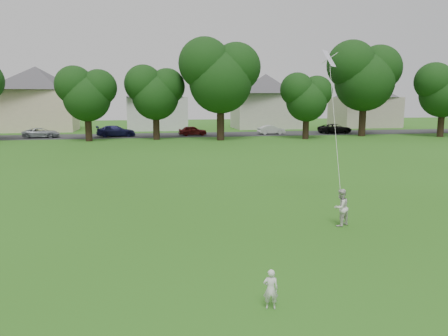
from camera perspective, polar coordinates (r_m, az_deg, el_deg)
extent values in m
plane|color=#285B14|center=(12.37, -0.73, -12.12)|extent=(160.00, 160.00, 0.00)
cube|color=#2D2D30|center=(53.59, -8.35, 4.26)|extent=(90.00, 7.00, 0.01)
imported|color=silver|center=(9.73, 6.11, -15.46)|extent=(0.36, 0.28, 0.89)
imported|color=silver|center=(15.98, 15.00, -5.02)|extent=(0.80, 0.74, 1.33)
plane|color=white|center=(19.58, 13.58, 13.74)|extent=(0.87, 0.88, 0.69)
cylinder|color=white|center=(17.53, 14.25, 5.80)|extent=(0.01, 0.01, 6.58)
cylinder|color=black|center=(47.88, -17.29, 5.17)|extent=(0.70, 0.70, 3.01)
cylinder|color=black|center=(48.01, -8.84, 5.53)|extent=(0.71, 0.71, 3.10)
cylinder|color=black|center=(46.76, -0.46, 6.20)|extent=(0.80, 0.80, 4.17)
cylinder|color=black|center=(49.09, 10.63, 5.39)|extent=(0.68, 0.68, 2.80)
cylinder|color=black|center=(54.38, 17.63, 6.26)|extent=(0.81, 0.81, 4.30)
cylinder|color=black|center=(56.80, 26.48, 5.33)|extent=(0.72, 0.72, 3.30)
imported|color=gray|center=(53.74, -22.75, 4.26)|extent=(4.03, 1.90, 1.11)
imported|color=#151543|center=(52.60, -13.95, 4.71)|extent=(4.67, 2.39, 1.30)
imported|color=maroon|center=(52.83, -4.12, 4.89)|extent=(3.47, 1.60, 1.15)
imported|color=silver|center=(54.79, 6.18, 4.99)|extent=(3.44, 1.41, 1.11)
imported|color=black|center=(57.78, 14.30, 5.02)|extent=(4.41, 2.26, 1.19)
cube|color=beige|center=(64.93, -23.12, 6.93)|extent=(9.82, 6.81, 5.58)
pyramid|color=#454348|center=(65.04, -23.45, 12.08)|extent=(14.17, 14.17, 3.07)
cube|color=silver|center=(63.43, -8.75, 7.07)|extent=(8.18, 6.85, 4.60)
pyramid|color=#454348|center=(63.45, -8.86, 11.44)|extent=(11.81, 11.81, 2.53)
cube|color=beige|center=(65.88, 5.41, 7.45)|extent=(9.27, 6.88, 5.15)
pyramid|color=#454348|center=(65.95, 5.48, 12.15)|extent=(13.38, 13.38, 2.83)
cube|color=#B6AC97|center=(71.91, 17.86, 6.97)|extent=(9.18, 7.09, 4.59)
pyramid|color=#454348|center=(71.93, 18.05, 10.80)|extent=(13.24, 13.24, 2.52)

